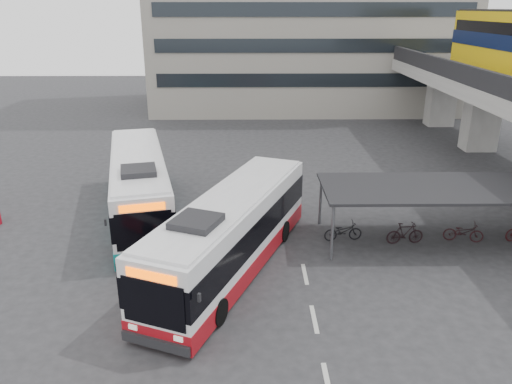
{
  "coord_description": "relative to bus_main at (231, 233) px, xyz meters",
  "views": [
    {
      "loc": [
        0.37,
        -17.15,
        9.84
      ],
      "look_at": [
        0.63,
        3.88,
        2.0
      ],
      "focal_mm": 35.0,
      "sensor_mm": 36.0,
      "label": 1
    }
  ],
  "objects": [
    {
      "name": "ground",
      "position": [
        0.37,
        -0.5,
        -1.54
      ],
      "size": [
        120.0,
        120.0,
        0.0
      ],
      "primitive_type": "plane",
      "color": "#28282B",
      "rests_on": "ground"
    },
    {
      "name": "bike_shelter",
      "position": [
        8.82,
        2.5,
        0.1
      ],
      "size": [
        10.0,
        4.0,
        2.54
      ],
      "color": "#595B60",
      "rests_on": "ground"
    },
    {
      "name": "road_markings",
      "position": [
        2.87,
        -3.5,
        -1.53
      ],
      "size": [
        0.15,
        7.6,
        0.01
      ],
      "color": "beige",
      "rests_on": "ground"
    },
    {
      "name": "bus_main",
      "position": [
        0.0,
        0.0,
        0.0
      ],
      "size": [
        6.46,
        11.31,
        3.32
      ],
      "rotation": [
        0.0,
        0.0,
        -0.38
      ],
      "color": "white",
      "rests_on": "ground"
    },
    {
      "name": "bus_teal",
      "position": [
        -4.69,
        5.39,
        0.04
      ],
      "size": [
        5.14,
        11.79,
        3.41
      ],
      "rotation": [
        0.0,
        0.0,
        0.24
      ],
      "color": "white",
      "rests_on": "ground"
    },
    {
      "name": "pedestrian",
      "position": [
        -3.67,
        2.66,
        -0.79
      ],
      "size": [
        0.62,
        0.65,
        1.5
      ],
      "primitive_type": "imported",
      "rotation": [
        0.0,
        0.0,
        0.91
      ],
      "color": "black",
      "rests_on": "ground"
    }
  ]
}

